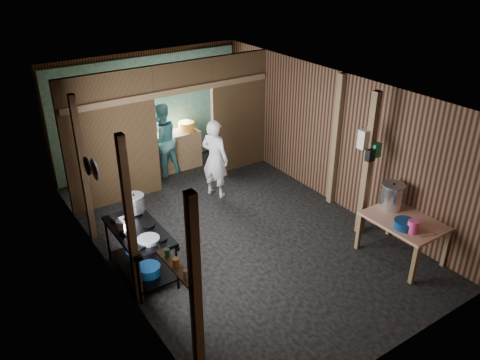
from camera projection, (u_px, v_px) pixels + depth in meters
floor at (234, 230)px, 8.69m from camera, size 4.50×7.00×0.00m
ceiling at (233, 90)px, 7.52m from camera, size 4.50×7.00×0.00m
wall_back at (148, 110)px, 10.70m from camera, size 4.50×0.00×2.60m
wall_front at (400, 272)px, 5.51m from camera, size 4.50×0.00×2.60m
wall_left at (104, 201)px, 6.99m from camera, size 0.00×7.00×2.60m
wall_right at (331, 137)px, 9.23m from camera, size 0.00×7.00×2.60m
partition_left at (111, 141)px, 9.08m from camera, size 1.85×0.10×2.60m
partition_right at (239, 113)px, 10.52m from camera, size 1.35×0.10×2.60m
partition_header at (182, 77)px, 9.41m from camera, size 1.30×0.10×0.60m
turquoise_panel at (149, 113)px, 10.68m from camera, size 4.40×0.06×2.50m
back_counter at (173, 151)px, 10.83m from camera, size 1.20×0.50×0.85m
wall_clock at (158, 83)px, 10.48m from camera, size 0.20×0.03×0.20m
post_left_a at (196, 299)px, 5.10m from camera, size 0.10×0.12×2.60m
post_left_b at (130, 224)px, 6.43m from camera, size 0.10×0.12×2.60m
post_left_c at (83, 171)px, 7.91m from camera, size 0.10×0.12×2.60m
post_right at (336, 141)px, 9.04m from camera, size 0.10×0.12×2.60m
post_free at (368, 166)px, 8.06m from camera, size 0.12×0.12×2.60m
cross_beam at (173, 92)px, 9.36m from camera, size 4.40×0.12×0.12m
pan_lid_big at (95, 169)px, 7.14m from camera, size 0.03×0.34×0.34m
pan_lid_small at (87, 166)px, 7.49m from camera, size 0.03×0.30×0.30m
wall_shelf at (176, 267)px, 5.44m from camera, size 0.14×0.80×0.03m
jar_white at (186, 274)px, 5.22m from camera, size 0.07×0.07×0.10m
jar_yellow at (176, 262)px, 5.41m from camera, size 0.08×0.08×0.10m
jar_green at (167, 253)px, 5.57m from camera, size 0.06×0.06×0.10m
bag_white at (365, 139)px, 7.88m from camera, size 0.22×0.15×0.32m
bag_green at (375, 150)px, 7.92m from camera, size 0.16×0.12×0.24m
bag_black at (370, 155)px, 7.86m from camera, size 0.14×0.10×0.20m
gas_range at (141, 252)px, 7.39m from camera, size 0.71×1.38×0.82m
prep_table at (402, 238)px, 7.81m from camera, size 0.88×1.20×0.71m
stove_pot_large at (135, 204)px, 7.60m from camera, size 0.37×0.37×0.32m
stove_pot_med at (125, 226)px, 7.14m from camera, size 0.30×0.30×0.21m
frying_pan at (148, 240)px, 6.91m from camera, size 0.43×0.60×0.07m
blue_tub_front at (149, 270)px, 7.27m from camera, size 0.36×0.36×0.15m
blue_tub_back at (135, 254)px, 7.67m from camera, size 0.29×0.29×0.12m
stock_pot at (392, 197)px, 7.91m from camera, size 0.49×0.49×0.45m
wash_basin at (405, 224)px, 7.42m from camera, size 0.37×0.37×0.13m
pink_bucket at (413, 227)px, 7.29m from camera, size 0.18×0.18×0.20m
knife at (428, 235)px, 7.25m from camera, size 0.29×0.14×0.01m
yellow_tub at (187, 126)px, 10.78m from camera, size 0.35×0.35×0.20m
cook at (215, 159)px, 9.53m from camera, size 0.60×0.69×1.61m
worker_back at (161, 140)px, 10.34m from camera, size 0.89×0.75×1.66m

